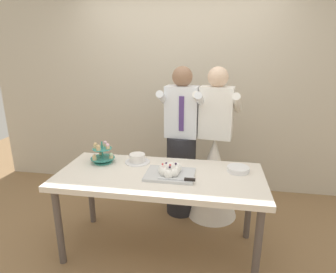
{
  "coord_description": "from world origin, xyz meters",
  "views": [
    {
      "loc": [
        0.45,
        -2.22,
        1.81
      ],
      "look_at": [
        0.05,
        0.15,
        1.07
      ],
      "focal_mm": 30.17,
      "sensor_mm": 36.0,
      "label": 1
    }
  ],
  "objects_px": {
    "dessert_table": "(160,182)",
    "person_groom": "(181,151)",
    "cupcake_stand": "(102,154)",
    "main_cake_tray": "(170,171)",
    "round_cake": "(137,159)",
    "person_bride": "(214,167)",
    "plate_stack": "(238,169)"
  },
  "relations": [
    {
      "from": "dessert_table",
      "to": "main_cake_tray",
      "type": "xyz_separation_m",
      "value": [
        0.1,
        -0.02,
        0.12
      ]
    },
    {
      "from": "round_cake",
      "to": "dessert_table",
      "type": "bearing_deg",
      "value": -40.81
    },
    {
      "from": "cupcake_stand",
      "to": "person_groom",
      "type": "bearing_deg",
      "value": 36.33
    },
    {
      "from": "plate_stack",
      "to": "person_bride",
      "type": "bearing_deg",
      "value": 112.24
    },
    {
      "from": "dessert_table",
      "to": "cupcake_stand",
      "type": "xyz_separation_m",
      "value": [
        -0.59,
        0.17,
        0.16
      ]
    },
    {
      "from": "main_cake_tray",
      "to": "round_cake",
      "type": "height_order",
      "value": "main_cake_tray"
    },
    {
      "from": "round_cake",
      "to": "person_bride",
      "type": "xyz_separation_m",
      "value": [
        0.73,
        0.47,
        -0.23
      ]
    },
    {
      "from": "dessert_table",
      "to": "person_groom",
      "type": "relative_size",
      "value": 1.08
    },
    {
      "from": "main_cake_tray",
      "to": "round_cake",
      "type": "distance_m",
      "value": 0.44
    },
    {
      "from": "main_cake_tray",
      "to": "person_groom",
      "type": "xyz_separation_m",
      "value": [
        0.01,
        0.71,
        -0.07
      ]
    },
    {
      "from": "cupcake_stand",
      "to": "main_cake_tray",
      "type": "xyz_separation_m",
      "value": [
        0.69,
        -0.19,
        -0.04
      ]
    },
    {
      "from": "person_groom",
      "to": "person_bride",
      "type": "height_order",
      "value": "same"
    },
    {
      "from": "cupcake_stand",
      "to": "round_cake",
      "type": "distance_m",
      "value": 0.34
    },
    {
      "from": "main_cake_tray",
      "to": "round_cake",
      "type": "relative_size",
      "value": 1.81
    },
    {
      "from": "cupcake_stand",
      "to": "person_groom",
      "type": "xyz_separation_m",
      "value": [
        0.7,
        0.51,
        -0.11
      ]
    },
    {
      "from": "plate_stack",
      "to": "main_cake_tray",
      "type": "bearing_deg",
      "value": -161.81
    },
    {
      "from": "cupcake_stand",
      "to": "plate_stack",
      "type": "distance_m",
      "value": 1.27
    },
    {
      "from": "round_cake",
      "to": "person_bride",
      "type": "height_order",
      "value": "person_bride"
    },
    {
      "from": "dessert_table",
      "to": "person_bride",
      "type": "distance_m",
      "value": 0.85
    },
    {
      "from": "main_cake_tray",
      "to": "plate_stack",
      "type": "relative_size",
      "value": 2.17
    },
    {
      "from": "person_bride",
      "to": "main_cake_tray",
      "type": "bearing_deg",
      "value": -117.02
    },
    {
      "from": "dessert_table",
      "to": "plate_stack",
      "type": "bearing_deg",
      "value": 14.16
    },
    {
      "from": "round_cake",
      "to": "person_groom",
      "type": "xyz_separation_m",
      "value": [
        0.37,
        0.46,
        -0.06
      ]
    },
    {
      "from": "dessert_table",
      "to": "person_groom",
      "type": "distance_m",
      "value": 0.7
    },
    {
      "from": "main_cake_tray",
      "to": "person_bride",
      "type": "relative_size",
      "value": 0.26
    },
    {
      "from": "plate_stack",
      "to": "person_groom",
      "type": "xyz_separation_m",
      "value": [
        -0.57,
        0.52,
        -0.05
      ]
    },
    {
      "from": "cupcake_stand",
      "to": "person_bride",
      "type": "height_order",
      "value": "person_bride"
    },
    {
      "from": "plate_stack",
      "to": "person_groom",
      "type": "height_order",
      "value": "person_groom"
    },
    {
      "from": "plate_stack",
      "to": "person_bride",
      "type": "height_order",
      "value": "person_bride"
    },
    {
      "from": "cupcake_stand",
      "to": "round_cake",
      "type": "relative_size",
      "value": 0.96
    },
    {
      "from": "main_cake_tray",
      "to": "plate_stack",
      "type": "bearing_deg",
      "value": 18.19
    },
    {
      "from": "round_cake",
      "to": "person_groom",
      "type": "relative_size",
      "value": 0.14
    }
  ]
}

